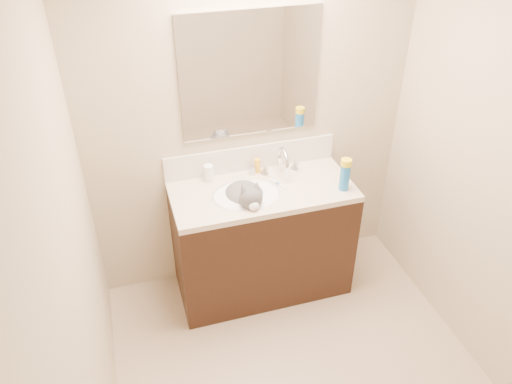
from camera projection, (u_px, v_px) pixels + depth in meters
room_shell at (332, 188)px, 2.13m from camera, size 2.24×2.54×2.52m
vanity_cabinet at (262, 242)px, 3.51m from camera, size 1.20×0.55×0.82m
counter_slab at (263, 191)px, 3.27m from camera, size 1.20×0.55×0.04m
basin at (246, 203)px, 3.24m from camera, size 0.45×0.36×0.14m
faucet at (282, 163)px, 3.36m from camera, size 0.28×0.20×0.21m
cat at (246, 199)px, 3.22m from camera, size 0.32×0.40×0.32m
backsplash at (251, 158)px, 3.42m from camera, size 1.20×0.02×0.18m
mirror at (251, 75)px, 3.08m from camera, size 0.90×0.02×0.80m
pill_bottle at (209, 173)px, 3.31m from camera, size 0.07×0.07×0.11m
pill_label at (209, 175)px, 3.32m from camera, size 0.06×0.06×0.04m
silver_jar at (252, 170)px, 3.40m from camera, size 0.05×0.05×0.06m
amber_bottle at (257, 166)px, 3.40m from camera, size 0.05×0.05×0.10m
toothbrush at (278, 184)px, 3.30m from camera, size 0.08×0.14×0.01m
toothbrush_head at (278, 183)px, 3.30m from camera, size 0.03×0.03×0.02m
spray_can at (345, 177)px, 3.21m from camera, size 0.07×0.07×0.18m
spray_cap at (346, 162)px, 3.15m from camera, size 0.07×0.07×0.04m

